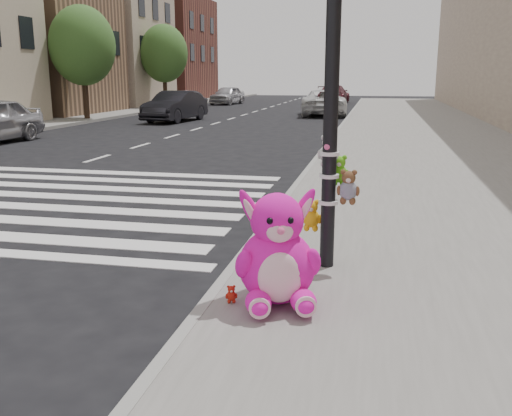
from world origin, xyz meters
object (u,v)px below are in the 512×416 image
(pink_bunny, at_px, (277,257))
(car_dark_far, at_px, (175,106))
(signal_pole, at_px, (332,119))
(car_white_near, at_px, (323,103))
(red_teddy, at_px, (231,294))

(pink_bunny, relative_size, car_dark_far, 0.25)
(signal_pole, xyz_separation_m, pink_bunny, (-0.38, -1.25, -1.21))
(signal_pole, relative_size, pink_bunny, 3.48)
(signal_pole, distance_m, pink_bunny, 1.77)
(car_dark_far, distance_m, car_white_near, 8.87)
(red_teddy, distance_m, car_white_near, 27.98)
(signal_pole, relative_size, red_teddy, 22.45)
(red_teddy, relative_size, car_dark_far, 0.04)
(red_teddy, bearing_deg, pink_bunny, -11.18)
(signal_pole, xyz_separation_m, car_white_near, (-2.61, 26.61, -1.09))
(car_white_near, bearing_deg, signal_pole, 88.17)
(signal_pole, bearing_deg, red_teddy, -121.68)
(pink_bunny, height_order, car_dark_far, car_dark_far)
(signal_pole, height_order, car_dark_far, signal_pole)
(car_dark_far, relative_size, car_white_near, 0.87)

